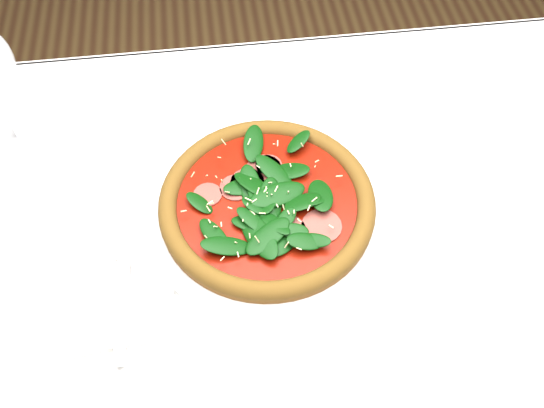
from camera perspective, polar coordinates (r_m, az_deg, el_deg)
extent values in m
plane|color=brown|center=(1.54, 2.30, -17.68)|extent=(6.00, 6.00, 0.00)
cube|color=white|center=(0.88, 3.87, -2.73)|extent=(1.20, 0.80, 0.04)
cylinder|color=#462C1C|center=(1.43, -21.30, -1.70)|extent=(0.06, 0.06, 0.71)
cylinder|color=#462C1C|center=(1.52, 21.30, 2.62)|extent=(0.06, 0.06, 0.71)
cube|color=white|center=(1.20, 0.38, 10.97)|extent=(1.20, 0.01, 0.22)
cylinder|color=silver|center=(0.86, -0.46, -0.56)|extent=(0.35, 0.35, 0.01)
torus|color=silver|center=(0.86, -0.47, -0.41)|extent=(0.35, 0.35, 0.01)
cylinder|color=brown|center=(0.86, -0.47, -0.13)|extent=(0.38, 0.38, 0.01)
torus|color=#A57126|center=(0.85, -0.47, 0.18)|extent=(0.38, 0.38, 0.03)
cylinder|color=#8D1505|center=(0.85, -0.47, 0.18)|extent=(0.31, 0.31, 0.00)
cylinder|color=#994C3D|center=(0.85, -0.47, 0.34)|extent=(0.28, 0.28, 0.00)
ellipsoid|color=#0B3B0A|center=(0.84, -0.48, 0.75)|extent=(0.30, 0.30, 0.02)
cylinder|color=#F8E8A2|center=(0.83, -0.48, 1.00)|extent=(0.28, 0.28, 0.00)
cylinder|color=white|center=(1.04, -22.72, 5.87)|extent=(0.08, 0.08, 0.00)
cylinder|color=white|center=(1.00, -23.69, 7.88)|extent=(0.01, 0.01, 0.10)
cube|color=white|center=(0.80, -13.88, -10.90)|extent=(0.14, 0.07, 0.01)
cube|color=silver|center=(0.79, -13.99, -10.67)|extent=(0.02, 0.12, 0.00)
cube|color=silver|center=(0.82, -13.80, -6.39)|extent=(0.02, 0.05, 0.00)
cylinder|color=silver|center=(0.87, 23.21, -7.02)|extent=(0.13, 0.13, 0.01)
torus|color=silver|center=(0.87, 23.26, -6.93)|extent=(0.13, 0.13, 0.01)
cylinder|color=silver|center=(1.16, 22.29, 12.05)|extent=(0.13, 0.13, 0.01)
torus|color=silver|center=(1.15, 22.33, 12.14)|extent=(0.13, 0.13, 0.01)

